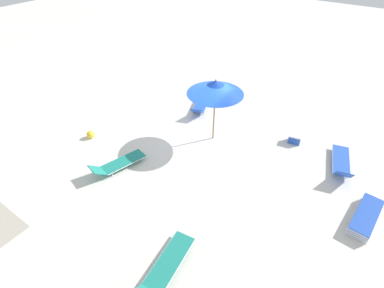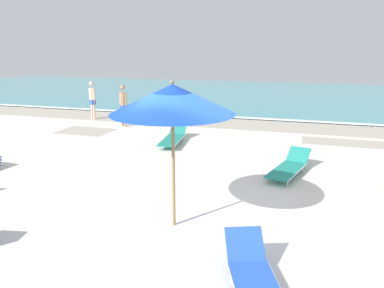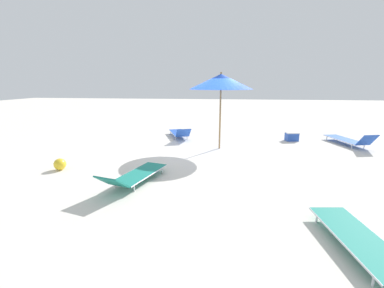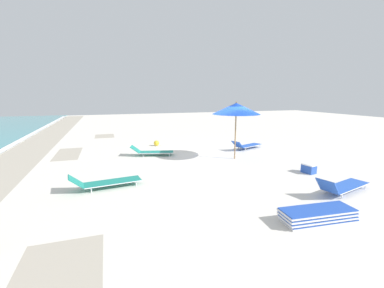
{
  "view_description": "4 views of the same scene",
  "coord_description": "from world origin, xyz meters",
  "px_view_note": "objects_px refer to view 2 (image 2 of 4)",
  "views": [
    {
      "loc": [
        -5.82,
        8.45,
        7.58
      ],
      "look_at": [
        -0.63,
        1.01,
        0.67
      ],
      "focal_mm": 28.0,
      "sensor_mm": 36.0,
      "label": 1
    },
    {
      "loc": [
        1.63,
        -6.67,
        3.26
      ],
      "look_at": [
        -0.84,
        1.29,
        1.11
      ],
      "focal_mm": 35.0,
      "sensor_mm": 36.0,
      "label": 2
    },
    {
      "loc": [
        -0.79,
        8.64,
        2.35
      ],
      "look_at": [
        0.09,
        1.8,
        0.71
      ],
      "focal_mm": 24.0,
      "sensor_mm": 36.0,
      "label": 3
    },
    {
      "loc": [
        -11.32,
        5.17,
        3.04
      ],
      "look_at": [
        0.27,
        1.3,
        0.67
      ],
      "focal_mm": 24.0,
      "sensor_mm": 36.0,
      "label": 4
    }
  ],
  "objects_px": {
    "beach_umbrella": "(172,99)",
    "sun_lounger_beside_umbrella": "(289,167)",
    "sun_lounger_under_umbrella": "(173,137)",
    "beachgoer_wading_adult": "(92,98)",
    "beachgoer_shoreline_child": "(123,103)",
    "sun_lounger_near_water_left": "(257,285)"
  },
  "relations": [
    {
      "from": "beach_umbrella",
      "to": "sun_lounger_under_umbrella",
      "type": "xyz_separation_m",
      "value": [
        -2.16,
        5.88,
        -2.18
      ]
    },
    {
      "from": "sun_lounger_under_umbrella",
      "to": "sun_lounger_beside_umbrella",
      "type": "relative_size",
      "value": 1.05
    },
    {
      "from": "beach_umbrella",
      "to": "sun_lounger_under_umbrella",
      "type": "height_order",
      "value": "beach_umbrella"
    },
    {
      "from": "beach_umbrella",
      "to": "sun_lounger_beside_umbrella",
      "type": "relative_size",
      "value": 1.24
    },
    {
      "from": "sun_lounger_beside_umbrella",
      "to": "sun_lounger_near_water_left",
      "type": "distance_m",
      "value": 5.37
    },
    {
      "from": "sun_lounger_under_umbrella",
      "to": "beachgoer_shoreline_child",
      "type": "distance_m",
      "value": 3.79
    },
    {
      "from": "sun_lounger_under_umbrella",
      "to": "beachgoer_wading_adult",
      "type": "bearing_deg",
      "value": 140.61
    },
    {
      "from": "sun_lounger_near_water_left",
      "to": "beach_umbrella",
      "type": "bearing_deg",
      "value": 115.1
    },
    {
      "from": "sun_lounger_under_umbrella",
      "to": "beachgoer_wading_adult",
      "type": "distance_m",
      "value": 6.15
    },
    {
      "from": "sun_lounger_beside_umbrella",
      "to": "beachgoer_shoreline_child",
      "type": "distance_m",
      "value": 8.37
    },
    {
      "from": "beachgoer_wading_adult",
      "to": "beachgoer_shoreline_child",
      "type": "distance_m",
      "value": 2.41
    },
    {
      "from": "beachgoer_shoreline_child",
      "to": "sun_lounger_near_water_left",
      "type": "bearing_deg",
      "value": -29.5
    },
    {
      "from": "beach_umbrella",
      "to": "beachgoer_shoreline_child",
      "type": "bearing_deg",
      "value": 122.77
    },
    {
      "from": "sun_lounger_under_umbrella",
      "to": "sun_lounger_near_water_left",
      "type": "relative_size",
      "value": 1.06
    },
    {
      "from": "beachgoer_wading_adult",
      "to": "beachgoer_shoreline_child",
      "type": "relative_size",
      "value": 1.0
    },
    {
      "from": "sun_lounger_under_umbrella",
      "to": "sun_lounger_beside_umbrella",
      "type": "xyz_separation_m",
      "value": [
        4.07,
        -2.23,
        -0.0
      ]
    },
    {
      "from": "beach_umbrella",
      "to": "sun_lounger_beside_umbrella",
      "type": "bearing_deg",
      "value": 62.33
    },
    {
      "from": "beachgoer_wading_adult",
      "to": "sun_lounger_beside_umbrella",
      "type": "bearing_deg",
      "value": 178.23
    },
    {
      "from": "sun_lounger_under_umbrella",
      "to": "sun_lounger_near_water_left",
      "type": "bearing_deg",
      "value": -69.87
    },
    {
      "from": "sun_lounger_near_water_left",
      "to": "beachgoer_wading_adult",
      "type": "distance_m",
      "value": 14.18
    },
    {
      "from": "beach_umbrella",
      "to": "sun_lounger_near_water_left",
      "type": "distance_m",
      "value": 3.3
    },
    {
      "from": "beach_umbrella",
      "to": "beachgoer_wading_adult",
      "type": "distance_m",
      "value": 11.78
    }
  ]
}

